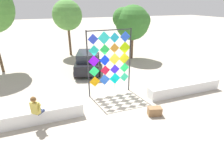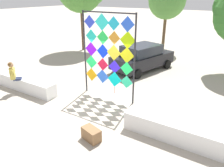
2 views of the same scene
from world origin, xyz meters
name	(u,v)px [view 1 (image 1 of 2)]	position (x,y,z in m)	size (l,w,h in m)	color
ground	(115,102)	(0.00, 0.00, 0.00)	(120.00, 120.00, 0.00)	#ADA393
plaza_ledge_left	(30,117)	(-4.22, -0.41, 0.32)	(4.68, 0.61, 0.64)	white
plaza_ledge_right	(184,88)	(4.22, -0.41, 0.32)	(4.68, 0.61, 0.64)	white
kite_display_rack	(110,59)	(0.09, 1.10, 2.10)	(2.53, 0.08, 3.69)	#232328
seated_vendor	(37,109)	(-3.82, -0.77, 0.87)	(0.70, 0.71, 1.48)	navy
parked_car	(88,61)	(-0.20, 5.30, 0.78)	(2.80, 4.30, 1.54)	black
cardboard_box_large	(155,111)	(1.31, -1.80, 0.21)	(0.63, 0.36, 0.41)	olive
tree_far_right	(132,22)	(4.50, 7.44, 3.32)	(3.32, 3.05, 4.80)	brown
tree_palm_like	(67,15)	(-0.76, 10.59, 3.90)	(2.79, 2.79, 5.24)	brown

